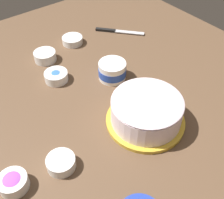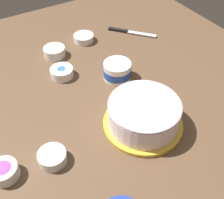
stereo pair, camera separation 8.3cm
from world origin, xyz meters
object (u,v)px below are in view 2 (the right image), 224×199
spreading_knife (128,32)px  frosting_tub (117,70)px  sprinkle_bowl_blue (62,72)px  sprinkle_bowl_green (84,38)px  sprinkle_bowl_rainbow (4,171)px  frosted_cake (144,114)px  sprinkle_bowl_orange (55,52)px  sprinkle_bowl_yellow (52,157)px

spreading_knife → frosting_tub: bearing=49.5°
sprinkle_bowl_blue → sprinkle_bowl_green: bearing=-136.0°
spreading_knife → sprinkle_bowl_rainbow: sprinkle_bowl_rainbow is taller
frosted_cake → sprinkle_bowl_orange: (0.10, -0.52, -0.03)m
frosting_tub → frosted_cake: bearing=77.3°
spreading_knife → sprinkle_bowl_blue: (0.40, 0.14, 0.01)m
sprinkle_bowl_rainbow → sprinkle_bowl_yellow: sprinkle_bowl_rainbow is taller
spreading_knife → sprinkle_bowl_blue: size_ratio=2.10×
sprinkle_bowl_rainbow → sprinkle_bowl_blue: size_ratio=0.91×
sprinkle_bowl_green → spreading_knife: bearing=168.1°
frosted_cake → sprinkle_bowl_orange: bearing=-79.6°
sprinkle_bowl_green → sprinkle_bowl_blue: size_ratio=1.02×
frosting_tub → sprinkle_bowl_yellow: size_ratio=1.28×
frosting_tub → sprinkle_bowl_green: 0.31m
sprinkle_bowl_orange → sprinkle_bowl_blue: size_ratio=1.01×
sprinkle_bowl_orange → sprinkle_bowl_blue: bearing=78.6°
frosting_tub → sprinkle_bowl_rainbow: (0.50, 0.20, -0.01)m
frosting_tub → sprinkle_bowl_blue: bearing=-34.2°
sprinkle_bowl_orange → frosted_cake: bearing=100.4°
sprinkle_bowl_yellow → frosted_cake: bearing=175.6°
frosted_cake → sprinkle_bowl_yellow: bearing=-4.4°
frosted_cake → spreading_knife: size_ratio=1.39×
spreading_knife → sprinkle_bowl_orange: bearing=-0.8°
frosted_cake → sprinkle_bowl_rainbow: 0.45m
sprinkle_bowl_rainbow → sprinkle_bowl_green: bearing=-135.1°
spreading_knife → sprinkle_bowl_rainbow: (0.72, 0.46, 0.02)m
frosted_cake → sprinkle_bowl_orange: 0.53m
sprinkle_bowl_rainbow → frosting_tub: bearing=-158.0°
sprinkle_bowl_orange → sprinkle_bowl_blue: (0.03, 0.14, -0.00)m
sprinkle_bowl_rainbow → sprinkle_bowl_orange: bearing=-126.7°
sprinkle_bowl_yellow → frosting_tub: bearing=-148.2°
frosted_cake → frosting_tub: 0.26m
spreading_knife → sprinkle_bowl_green: 0.22m
frosted_cake → frosting_tub: frosted_cake is taller
frosting_tub → spreading_knife: bearing=-130.5°
frosting_tub → sprinkle_bowl_blue: 0.22m
sprinkle_bowl_green → frosting_tub: bearing=88.4°
frosted_cake → frosting_tub: size_ratio=2.42×
spreading_knife → sprinkle_bowl_rainbow: size_ratio=2.30×
sprinkle_bowl_orange → sprinkle_bowl_yellow: 0.54m
sprinkle_bowl_orange → sprinkle_bowl_green: 0.17m
frosted_cake → sprinkle_bowl_rainbow: (0.44, -0.05, -0.03)m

